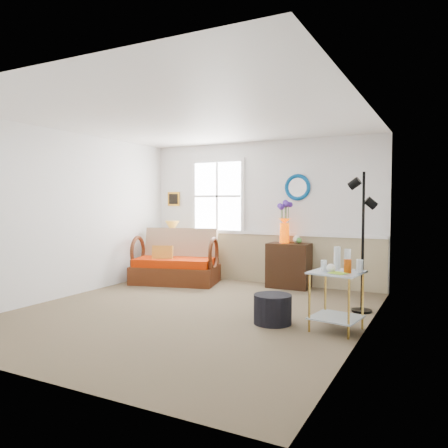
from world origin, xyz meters
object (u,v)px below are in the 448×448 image
at_px(ottoman, 273,309).
at_px(loveseat, 175,256).
at_px(side_table, 336,301).
at_px(cabinet, 289,265).
at_px(lamp_stand, 171,262).
at_px(floor_lamp, 363,242).

bearing_deg(ottoman, loveseat, 146.64).
xyz_separation_m(loveseat, side_table, (3.31, -1.62, -0.15)).
relative_size(cabinet, ottoman, 1.65).
distance_m(lamp_stand, side_table, 4.30).
bearing_deg(lamp_stand, floor_lamp, -15.65).
bearing_deg(loveseat, cabinet, 1.15).
height_order(loveseat, cabinet, loveseat).
height_order(cabinet, ottoman, cabinet).
height_order(floor_lamp, ottoman, floor_lamp).
relative_size(loveseat, lamp_stand, 2.53).
height_order(lamp_stand, cabinet, cabinet).
bearing_deg(lamp_stand, side_table, -29.35).
bearing_deg(cabinet, lamp_stand, -179.26).
bearing_deg(side_table, floor_lamp, 83.73).
bearing_deg(side_table, ottoman, -175.33).
bearing_deg(loveseat, lamp_stand, 116.62).
xyz_separation_m(loveseat, floor_lamp, (3.42, -0.59, 0.45)).
distance_m(loveseat, side_table, 3.69).
xyz_separation_m(cabinet, floor_lamp, (1.43, -1.17, 0.56)).
xyz_separation_m(side_table, ottoman, (-0.76, -0.06, -0.17)).
distance_m(loveseat, lamp_stand, 0.68).
xyz_separation_m(floor_lamp, ottoman, (-0.88, -1.09, -0.77)).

